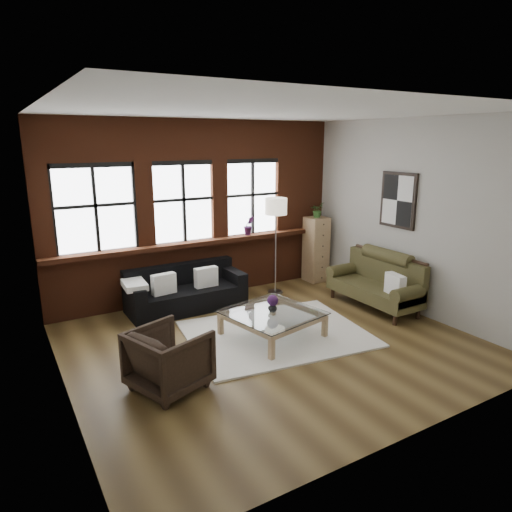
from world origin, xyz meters
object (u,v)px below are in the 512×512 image
vase (273,307)px  coffee_table (272,324)px  floor_lamp (276,243)px  drawer_chest (316,249)px  armchair (169,359)px  dark_sofa (186,289)px  vintage_settee (374,282)px

vase → coffee_table: bearing=-90.0°
vase → floor_lamp: (1.13, 1.67, 0.52)m
vase → drawer_chest: drawer_chest is taller
coffee_table → vase: vase is taller
coffee_table → drawer_chest: 3.02m
coffee_table → floor_lamp: floor_lamp is taller
vase → drawer_chest: bearing=40.1°
armchair → drawer_chest: bearing=-77.8°
armchair → vase: bearing=-91.0°
dark_sofa → armchair: 2.60m
dark_sofa → coffee_table: (0.65, -1.72, -0.17)m
coffee_table → vase: 0.27m
vintage_settee → armchair: (-3.98, -0.75, -0.10)m
vase → dark_sofa: bearing=110.8°
vintage_settee → dark_sofa: bearing=150.7°
coffee_table → armchair: bearing=-161.6°
dark_sofa → vase: bearing=-69.2°
dark_sofa → armchair: armchair is taller
vintage_settee → drawer_chest: 1.80m
coffee_table → drawer_chest: drawer_chest is taller
armchair → drawer_chest: drawer_chest is taller
dark_sofa → drawer_chest: drawer_chest is taller
vase → floor_lamp: 2.08m
vase → drawer_chest: 2.99m
floor_lamp → armchair: bearing=-142.3°
dark_sofa → armchair: bearing=-116.5°
vintage_settee → vase: vintage_settee is taller
coffee_table → floor_lamp: size_ratio=0.62×
dark_sofa → vintage_settee: (2.82, -1.58, 0.11)m
vintage_settee → vase: (-2.17, -0.14, -0.01)m
dark_sofa → coffee_table: dark_sofa is taller
vintage_settee → armchair: bearing=-169.4°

